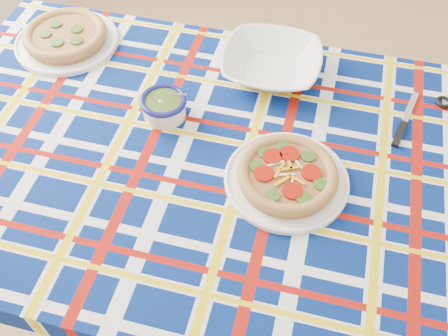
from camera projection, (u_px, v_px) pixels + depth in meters
The scene contains 8 objects.
floor at pixel (348, 257), 1.81m from camera, with size 4.00×4.00×0.00m, color #A07652.
dining_table at pixel (214, 173), 1.25m from camera, with size 1.71×1.35×0.70m.
tablecloth at pixel (214, 167), 1.23m from camera, with size 1.53×0.96×0.10m, color navy, non-canonical shape.
main_focaccia_plate at pixel (287, 174), 1.12m from camera, with size 0.29×0.29×0.06m, color #935E34, non-canonical shape.
pesto_bowl at pixel (164, 105), 1.25m from camera, with size 0.12×0.12×0.07m, color #263E11, non-canonical shape.
serving_bowl at pixel (271, 64), 1.35m from camera, with size 0.27×0.27×0.07m, color white.
second_focaccia_plate at pixel (65, 36), 1.43m from camera, with size 0.31×0.31×0.06m, color #935E34, non-canonical shape.
table_knife at pixel (410, 109), 1.28m from camera, with size 0.23×0.02×0.01m, color silver, non-canonical shape.
Camera 1 is at (0.08, -0.98, 1.62)m, focal length 40.00 mm.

